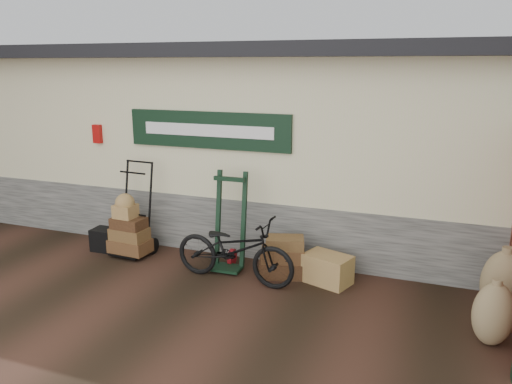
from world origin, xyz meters
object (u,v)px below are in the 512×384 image
green_barrow (230,221)px  bicycle (234,246)px  porter_trolley (135,208)px  suitcase_stack (283,256)px  wicker_hamper (328,269)px  black_trunk (104,239)px

green_barrow → bicycle: 0.51m
green_barrow → porter_trolley: bearing=176.8°
suitcase_stack → wicker_hamper: 0.65m
suitcase_stack → wicker_hamper: bearing=-1.4°
porter_trolley → green_barrow: bearing=2.2°
wicker_hamper → green_barrow: bearing=179.3°
suitcase_stack → black_trunk: bearing=-179.0°
green_barrow → suitcase_stack: green_barrow is taller
green_barrow → black_trunk: bearing=179.8°
green_barrow → bicycle: (0.24, -0.40, -0.20)m
green_barrow → wicker_hamper: green_barrow is taller
suitcase_stack → wicker_hamper: size_ratio=1.06×
porter_trolley → suitcase_stack: (2.44, -0.05, -0.45)m
porter_trolley → green_barrow: porter_trolley is taller
suitcase_stack → bicycle: 0.73m
bicycle → black_trunk: bearing=85.6°
bicycle → porter_trolley: bearing=80.4°
black_trunk → green_barrow: bearing=1.4°
porter_trolley → wicker_hamper: 3.13m
black_trunk → suitcase_stack: bearing=1.0°
porter_trolley → black_trunk: 0.79m
green_barrow → suitcase_stack: size_ratio=2.18×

